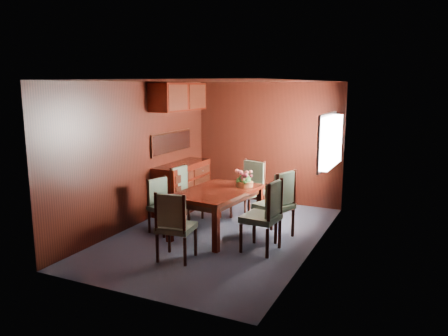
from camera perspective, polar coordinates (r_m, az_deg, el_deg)
The scene contains 11 objects.
ground at distance 7.02m, azimuth -0.64°, elevation -8.71°, with size 4.50×4.50×0.00m, color #343647.
room_shell at distance 7.00m, azimuth -0.25°, elevation 4.95°, with size 3.06×4.52×2.41m.
sideboard at distance 8.31m, azimuth -5.43°, elevation -2.43°, with size 0.48×1.40×0.90m, color #370D06.
dining_table at distance 6.92m, azimuth -0.91°, elevation -3.69°, with size 1.10×1.61×0.71m.
chair_left_near at distance 7.11m, azimuth -8.13°, elevation -4.42°, with size 0.50×0.51×0.88m.
chair_left_far at distance 7.71m, azimuth -5.27°, elevation -2.88°, with size 0.49×0.51×0.95m.
chair_right_near at distance 6.20m, azimuth 5.51°, elevation -5.76°, with size 0.52×0.54×1.04m.
chair_right_far at distance 6.76m, azimuth 7.11°, elevation -4.27°, with size 0.62×0.64×1.07m.
chair_head at distance 5.89m, azimuth -6.54°, elevation -7.11°, with size 0.51×0.49×0.97m.
chair_foot at distance 7.81m, azimuth 3.43°, elevation -2.37°, with size 0.60×0.59×1.02m.
flower_centerpiece at distance 7.11m, azimuth 2.71°, elevation -1.31°, with size 0.30×0.30×0.30m.
Camera 1 is at (2.87, -5.96, 2.34)m, focal length 35.00 mm.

